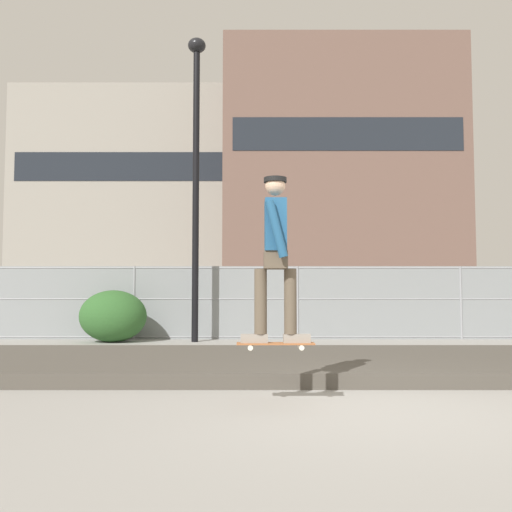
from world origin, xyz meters
TOP-DOWN VIEW (x-y plane):
  - ground_plane at (0.00, 0.00)m, footprint 120.00×120.00m
  - gravel_berm at (0.00, 3.12)m, footprint 17.53×3.83m
  - skateboard at (-0.85, 0.22)m, footprint 0.80×0.22m
  - skater at (-0.85, 0.22)m, footprint 0.72×0.58m
  - chain_fence at (0.00, 8.87)m, footprint 24.99×0.06m
  - street_lamp at (-2.52, 8.09)m, footprint 0.44×0.44m
  - parked_car_near at (-3.04, 11.82)m, footprint 4.54×2.23m
  - parked_car_mid at (3.48, 11.29)m, footprint 4.47×2.09m
  - library_building at (-12.19, 48.87)m, footprint 20.86×12.13m
  - office_block at (5.73, 41.69)m, footprint 18.51×11.69m
  - shrub_left at (-4.47, 8.01)m, footprint 1.60×1.31m

SIDE VIEW (x-z plane):
  - ground_plane at x=0.00m, z-range 0.00..0.00m
  - gravel_berm at x=0.00m, z-range 0.00..0.19m
  - shrub_left at x=-4.47m, z-range 0.00..1.23m
  - skateboard at x=-0.85m, z-range 0.59..0.66m
  - parked_car_near at x=-3.04m, z-range 0.01..1.67m
  - parked_car_mid at x=3.48m, z-range 0.01..1.67m
  - chain_fence at x=0.00m, z-range 0.01..1.86m
  - skater at x=-0.85m, z-range 0.76..2.50m
  - street_lamp at x=-2.52m, z-range 0.85..8.32m
  - library_building at x=-12.19m, z-range 0.00..19.44m
  - office_block at x=5.73m, z-range 0.00..20.85m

